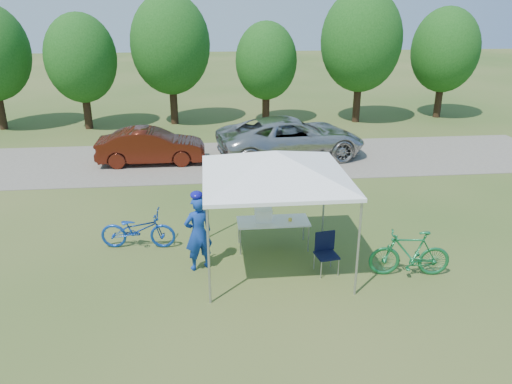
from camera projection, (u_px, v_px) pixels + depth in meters
ground at (274, 263)px, 11.67m from camera, size 100.00×100.00×0.00m
gravel_strip at (246, 160)px, 19.08m from camera, size 24.00×5.00×0.02m
canopy at (275, 154)px, 10.70m from camera, size 4.53×4.53×3.00m
treeline at (228, 50)px, 23.38m from camera, size 24.89×4.28×6.30m
folding_table at (273, 222)px, 12.16m from camera, size 1.75×0.73×0.72m
folding_chair at (326, 249)px, 11.16m from camera, size 0.54×0.55×0.91m
cooler at (263, 215)px, 12.07m from camera, size 0.42×0.29×0.31m
ice_cream_cup at (290, 220)px, 12.12m from camera, size 0.09×0.09×0.07m
cyclist at (198, 233)px, 11.12m from camera, size 0.76×0.63×1.77m
bike_blue at (138, 229)px, 12.23m from camera, size 1.88×0.82×0.96m
bike_green at (410, 253)px, 10.96m from camera, size 1.83×0.70×1.07m
minivan at (291, 138)px, 19.03m from camera, size 6.00×3.52×1.57m
sedan at (151, 146)px, 18.46m from camera, size 3.94×1.40×1.30m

